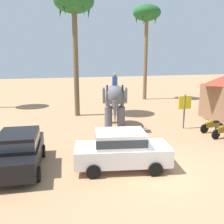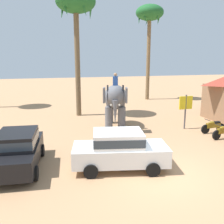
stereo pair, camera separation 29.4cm
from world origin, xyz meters
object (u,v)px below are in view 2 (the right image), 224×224
at_px(palm_tree_left_of_road, 150,17).
at_px(elephant_with_mahout, 115,100).
at_px(car_parked_far_side, 18,149).
at_px(car_sedan_foreground, 119,148).
at_px(motorcycle_end_of_row, 213,126).
at_px(signboard_yellow, 186,105).
at_px(palm_tree_behind_elephant, 76,7).
at_px(motorcycle_far_in_row, 224,131).

bearing_deg(palm_tree_left_of_road, elephant_with_mahout, -125.33).
height_order(car_parked_far_side, elephant_with_mahout, elephant_with_mahout).
relative_size(car_parked_far_side, palm_tree_left_of_road, 0.39).
bearing_deg(car_sedan_foreground, car_parked_far_side, 162.78).
xyz_separation_m(car_parked_far_side, elephant_with_mahout, (6.18, 5.20, 1.06)).
bearing_deg(palm_tree_left_of_road, car_sedan_foreground, -119.14).
bearing_deg(motorcycle_end_of_row, signboard_yellow, 130.76).
xyz_separation_m(palm_tree_behind_elephant, signboard_yellow, (6.29, -6.48, -7.19)).
distance_m(elephant_with_mahout, motorcycle_end_of_row, 6.75).
bearing_deg(signboard_yellow, palm_tree_behind_elephant, 134.18).
bearing_deg(car_sedan_foreground, motorcycle_far_in_row, 15.10).
relative_size(car_sedan_foreground, motorcycle_far_in_row, 2.43).
relative_size(palm_tree_behind_elephant, signboard_yellow, 4.24).
xyz_separation_m(motorcycle_far_in_row, signboard_yellow, (-1.03, 2.62, 1.22)).
relative_size(car_parked_far_side, elephant_with_mahout, 1.07).
xyz_separation_m(car_parked_far_side, signboard_yellow, (10.65, 3.33, 0.76)).
relative_size(car_parked_far_side, palm_tree_behind_elephant, 0.42).
distance_m(palm_tree_behind_elephant, signboard_yellow, 11.54).
bearing_deg(palm_tree_behind_elephant, car_parked_far_side, -113.96).
height_order(elephant_with_mahout, motorcycle_end_of_row, elephant_with_mahout).
height_order(car_sedan_foreground, palm_tree_behind_elephant, palm_tree_behind_elephant).
bearing_deg(motorcycle_end_of_row, car_sedan_foreground, -157.22).
xyz_separation_m(car_sedan_foreground, palm_tree_behind_elephant, (0.15, 11.12, 7.95)).
relative_size(car_parked_far_side, motorcycle_end_of_row, 2.38).
bearing_deg(elephant_with_mahout, palm_tree_behind_elephant, 111.54).
xyz_separation_m(palm_tree_behind_elephant, palm_tree_left_of_road, (9.58, 6.32, 0.72)).
bearing_deg(signboard_yellow, car_parked_far_side, -162.62).
xyz_separation_m(motorcycle_far_in_row, motorcycle_end_of_row, (0.20, 1.21, 0.00)).
relative_size(motorcycle_end_of_row, signboard_yellow, 0.75).
xyz_separation_m(car_sedan_foreground, palm_tree_left_of_road, (9.73, 17.44, 8.67)).
distance_m(car_sedan_foreground, elephant_with_mahout, 6.88).
xyz_separation_m(motorcycle_far_in_row, palm_tree_left_of_road, (2.26, 15.43, 9.13)).
height_order(motorcycle_far_in_row, signboard_yellow, signboard_yellow).
bearing_deg(palm_tree_left_of_road, signboard_yellow, -104.38).
xyz_separation_m(car_sedan_foreground, car_parked_far_side, (-4.21, 1.31, 0.00)).
height_order(elephant_with_mahout, signboard_yellow, elephant_with_mahout).
height_order(car_sedan_foreground, motorcycle_end_of_row, car_sedan_foreground).
relative_size(car_parked_far_side, signboard_yellow, 1.79).
relative_size(elephant_with_mahout, palm_tree_left_of_road, 0.37).
bearing_deg(palm_tree_behind_elephant, signboard_yellow, -45.82).
relative_size(motorcycle_far_in_row, signboard_yellow, 0.75).
xyz_separation_m(motorcycle_end_of_row, palm_tree_left_of_road, (2.06, 14.22, 9.13)).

